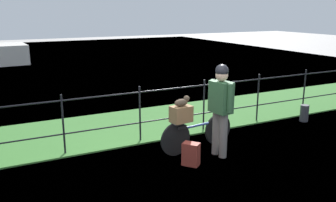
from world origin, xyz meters
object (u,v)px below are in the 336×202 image
(mooring_bollard, at_px, (304,113))
(backpack_on_paving, at_px, (191,154))
(terrier_dog, at_px, (182,102))
(cyclist_person, at_px, (221,102))
(bicycle_main, at_px, (197,133))
(wooden_crate, at_px, (181,114))

(mooring_bollard, bearing_deg, backpack_on_paving, -165.53)
(mooring_bollard, bearing_deg, terrier_dog, -173.11)
(backpack_on_paving, bearing_deg, cyclist_person, 63.28)
(terrier_dog, distance_m, mooring_bollard, 3.69)
(bicycle_main, height_order, backpack_on_paving, bicycle_main)
(terrier_dog, relative_size, mooring_bollard, 0.81)
(wooden_crate, bearing_deg, backpack_on_paving, -99.60)
(mooring_bollard, bearing_deg, bicycle_main, -173.12)
(bicycle_main, distance_m, backpack_on_paving, 0.73)
(wooden_crate, bearing_deg, bicycle_main, 6.92)
(wooden_crate, height_order, backpack_on_paving, wooden_crate)
(bicycle_main, height_order, wooden_crate, wooden_crate)
(bicycle_main, xyz_separation_m, cyclist_person, (0.22, -0.43, 0.67))
(bicycle_main, height_order, cyclist_person, cyclist_person)
(wooden_crate, bearing_deg, terrier_dog, 6.92)
(wooden_crate, xyz_separation_m, mooring_bollard, (3.61, 0.44, -0.57))
(cyclist_person, xyz_separation_m, mooring_bollard, (3.02, 0.82, -0.81))
(backpack_on_paving, bearing_deg, bicycle_main, 103.06)
(terrier_dog, xyz_separation_m, mooring_bollard, (3.58, 0.43, -0.79))
(backpack_on_paving, bearing_deg, terrier_dog, 129.77)
(wooden_crate, relative_size, mooring_bollard, 0.94)
(cyclist_person, bearing_deg, wooden_crate, 147.05)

